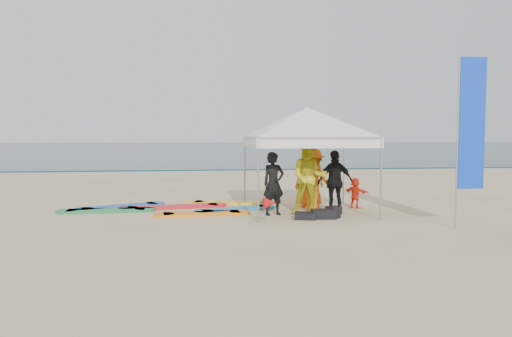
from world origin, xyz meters
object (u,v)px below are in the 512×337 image
object	(u,v)px
person_black_b	(335,182)
person_seated	(355,193)
marker_pennant	(270,203)
feather_flag	(470,125)
person_yellow	(309,177)
person_black_a	(274,184)
canopy_tent	(307,108)
person_orange_b	(310,177)
surfboard_spread	(179,208)
person_orange_a	(314,180)

from	to	relation	value
person_black_b	person_seated	world-z (taller)	person_black_b
marker_pennant	feather_flag	bearing A→B (deg)	-12.89
person_yellow	person_seated	xyz separation A→B (m)	(1.53, 0.92, -0.52)
person_black_a	canopy_tent	bearing A→B (deg)	5.28
person_black_a	marker_pennant	size ratio (longest dim) A/B	2.50
person_yellow	person_black_a	bearing A→B (deg)	-171.12
person_orange_b	canopy_tent	world-z (taller)	canopy_tent
canopy_tent	surfboard_spread	bearing A→B (deg)	165.28
marker_pennant	person_seated	bearing A→B (deg)	39.20
person_black_b	feather_flag	size ratio (longest dim) A/B	0.43
person_orange_a	person_orange_b	world-z (taller)	person_orange_b
surfboard_spread	person_black_b	bearing A→B (deg)	-15.71
canopy_tent	feather_flag	distance (m)	4.03
person_orange_a	person_black_b	bearing A→B (deg)	166.34
person_black_a	person_orange_b	xyz separation A→B (m)	(1.25, 1.24, 0.05)
person_black_b	surfboard_spread	xyz separation A→B (m)	(-4.04, 1.14, -0.78)
person_black_a	canopy_tent	size ratio (longest dim) A/B	0.38
person_black_a	person_yellow	distance (m)	0.92
person_orange_a	canopy_tent	bearing A→B (deg)	79.09
person_black_a	canopy_tent	distance (m)	2.17
feather_flag	canopy_tent	bearing A→B (deg)	137.50
person_yellow	person_orange_b	xyz separation A→B (m)	(0.34, 1.27, -0.09)
feather_flag	person_black_b	bearing A→B (deg)	132.59
person_orange_b	surfboard_spread	distance (m)	3.74
person_orange_b	marker_pennant	size ratio (longest dim) A/B	2.67
person_black_a	surfboard_spread	size ratio (longest dim) A/B	0.29
surfboard_spread	person_orange_b	bearing A→B (deg)	-0.43
person_orange_b	marker_pennant	xyz separation A→B (m)	(-1.56, -2.59, -0.36)
person_black_a	person_orange_a	xyz separation A→B (m)	(1.19, 0.64, 0.03)
canopy_tent	surfboard_spread	world-z (taller)	canopy_tent
person_orange_b	canopy_tent	size ratio (longest dim) A/B	0.41
person_black_a	person_orange_b	size ratio (longest dim) A/B	0.94
marker_pennant	person_black_a	bearing A→B (deg)	77.06
person_orange_b	person_seated	world-z (taller)	person_orange_b
marker_pennant	person_orange_b	bearing A→B (deg)	58.94
canopy_tent	surfboard_spread	distance (m)	4.37
marker_pennant	person_orange_a	bearing A→B (deg)	52.95
person_black_a	person_seated	bearing A→B (deg)	2.59
person_orange_a	person_black_b	size ratio (longest dim) A/B	1.01
person_yellow	marker_pennant	xyz separation A→B (m)	(-1.22, -1.32, -0.45)
person_orange_a	marker_pennant	bearing A→B (deg)	88.22
person_yellow	person_seated	world-z (taller)	person_yellow
person_black_a	marker_pennant	distance (m)	1.42
person_yellow	canopy_tent	bearing A→B (deg)	97.50
marker_pennant	surfboard_spread	world-z (taller)	marker_pennant
person_yellow	person_orange_b	world-z (taller)	person_yellow
person_black_a	feather_flag	bearing A→B (deg)	-48.26
person_orange_a	feather_flag	distance (m)	4.23
person_black_a	person_black_b	xyz separation A→B (m)	(1.64, 0.13, 0.02)
feather_flag	person_orange_b	bearing A→B (deg)	126.55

